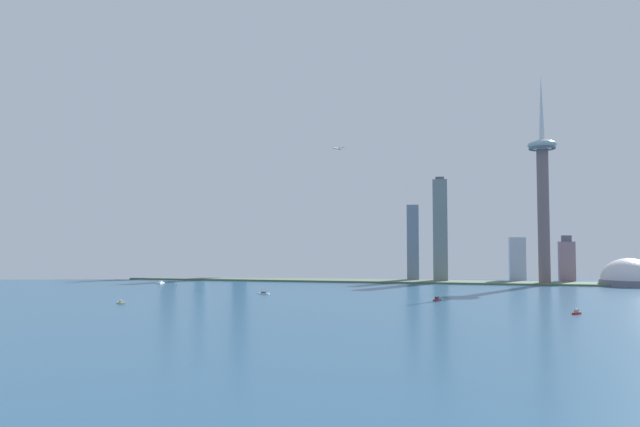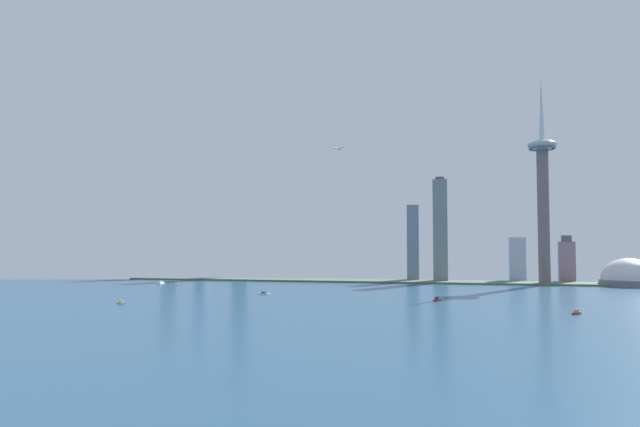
% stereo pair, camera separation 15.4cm
% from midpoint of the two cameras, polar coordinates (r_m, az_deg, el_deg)
% --- Properties ---
extents(ground_plane, '(6000.00, 6000.00, 0.00)m').
position_cam_midpoint_polar(ground_plane, '(479.57, -13.01, -10.18)').
color(ground_plane, '#284F6F').
extents(waterfront_pier, '(969.30, 63.44, 2.89)m').
position_cam_midpoint_polar(waterfront_pier, '(961.67, 0.50, -6.52)').
color(waterfront_pier, '#566B52').
rests_on(waterfront_pier, ground).
extents(observation_tower, '(42.12, 42.12, 317.65)m').
position_cam_midpoint_polar(observation_tower, '(940.48, 20.89, 2.65)').
color(observation_tower, '#765F61').
rests_on(observation_tower, ground).
extents(stadium_dome, '(80.87, 80.87, 62.41)m').
position_cam_midpoint_polar(stadium_dome, '(964.38, 27.90, -5.75)').
color(stadium_dome, slate).
rests_on(stadium_dome, ground).
extents(skyscraper_0, '(16.34, 23.69, 143.72)m').
position_cam_midpoint_polar(skyscraper_0, '(1105.00, -14.51, -2.50)').
color(skyscraper_0, '#97939D').
rests_on(skyscraper_0, ground).
extents(skyscraper_1, '(25.33, 20.83, 71.50)m').
position_cam_midpoint_polar(skyscraper_1, '(1002.09, 18.67, -4.26)').
color(skyscraper_1, '#AEB6D0').
rests_on(skyscraper_1, ground).
extents(skyscraper_2, '(19.23, 17.10, 124.93)m').
position_cam_midpoint_polar(skyscraper_2, '(972.38, 9.07, -2.85)').
color(skyscraper_2, slate).
rests_on(skyscraper_2, ground).
extents(skyscraper_3, '(20.60, 24.46, 151.04)m').
position_cam_midpoint_polar(skyscraper_3, '(1136.99, -11.36, -2.29)').
color(skyscraper_3, '#929FB2').
rests_on(skyscraper_3, ground).
extents(skyscraper_4, '(23.86, 14.10, 74.15)m').
position_cam_midpoint_polar(skyscraper_4, '(994.74, 22.92, -4.28)').
color(skyscraper_4, gray).
rests_on(skyscraper_4, ground).
extents(skyscraper_5, '(22.76, 16.86, 168.14)m').
position_cam_midpoint_polar(skyscraper_5, '(953.05, 11.65, -1.61)').
color(skyscraper_5, gray).
rests_on(skyscraper_5, ground).
extents(skyscraper_6, '(26.89, 12.45, 203.35)m').
position_cam_midpoint_polar(skyscraper_6, '(1063.86, -7.72, -1.50)').
color(skyscraper_6, slate).
rests_on(skyscraper_6, ground).
extents(boat_0, '(8.80, 9.31, 9.74)m').
position_cam_midpoint_polar(boat_0, '(557.76, 23.72, -8.81)').
color(boat_0, '#B02B1B').
rests_on(boat_0, ground).
extents(boat_1, '(6.69, 16.27, 4.21)m').
position_cam_midpoint_polar(boat_1, '(932.03, -15.27, -6.52)').
color(boat_1, white).
rests_on(boat_1, ground).
extents(boat_2, '(14.14, 5.80, 8.99)m').
position_cam_midpoint_polar(boat_2, '(718.32, -5.50, -7.74)').
color(boat_2, white).
rests_on(boat_2, ground).
extents(boat_4, '(8.03, 13.42, 4.30)m').
position_cam_midpoint_polar(boat_4, '(647.55, 11.33, -8.17)').
color(boat_4, red).
rests_on(boat_4, ground).
extents(boat_5, '(12.81, 12.21, 3.60)m').
position_cam_midpoint_polar(boat_5, '(635.04, -18.78, -8.19)').
color(boat_5, beige).
rests_on(boat_5, ground).
extents(channel_buoy_0, '(1.23, 1.23, 2.79)m').
position_cam_midpoint_polar(channel_buoy_0, '(880.52, -13.79, -6.77)').
color(channel_buoy_0, '#E54C19').
rests_on(channel_buoy_0, ground).
extents(airplane, '(22.15, 25.06, 7.57)m').
position_cam_midpoint_polar(airplane, '(1003.57, 1.85, 6.32)').
color(airplane, '#B5C1BB').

